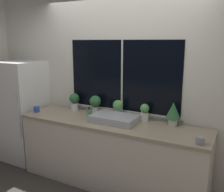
# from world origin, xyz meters

# --- Properties ---
(wall_back) EXTENTS (8.00, 0.09, 2.70)m
(wall_back) POSITION_xyz_m (0.00, 0.69, 1.35)
(wall_back) COLOR silver
(wall_back) RESTS_ON ground_plane
(wall_left) EXTENTS (0.06, 7.00, 2.70)m
(wall_left) POSITION_xyz_m (-2.29, 1.50, 1.35)
(wall_left) COLOR silver
(wall_left) RESTS_ON ground_plane
(counter) EXTENTS (2.58, 0.65, 0.89)m
(counter) POSITION_xyz_m (0.00, 0.31, 0.45)
(counter) COLOR beige
(counter) RESTS_ON ground_plane
(refrigerator) EXTENTS (0.67, 0.66, 1.62)m
(refrigerator) POSITION_xyz_m (-1.67, 0.35, 0.81)
(refrigerator) COLOR silver
(refrigerator) RESTS_ON ground_plane
(sink) EXTENTS (0.60, 0.43, 0.26)m
(sink) POSITION_xyz_m (0.05, 0.34, 0.94)
(sink) COLOR #ADADB2
(sink) RESTS_ON counter
(potted_plant_far_left) EXTENTS (0.15, 0.15, 0.26)m
(potted_plant_far_left) POSITION_xyz_m (-0.76, 0.55, 1.04)
(potted_plant_far_left) COLOR white
(potted_plant_far_left) RESTS_ON counter
(potted_plant_left) EXTENTS (0.17, 0.17, 0.27)m
(potted_plant_left) POSITION_xyz_m (-0.38, 0.55, 1.06)
(potted_plant_left) COLOR white
(potted_plant_left) RESTS_ON counter
(potted_plant_center) EXTENTS (0.14, 0.14, 0.24)m
(potted_plant_center) POSITION_xyz_m (-0.01, 0.55, 1.03)
(potted_plant_center) COLOR white
(potted_plant_center) RESTS_ON counter
(potted_plant_right) EXTENTS (0.12, 0.12, 0.23)m
(potted_plant_right) POSITION_xyz_m (0.38, 0.55, 1.02)
(potted_plant_right) COLOR white
(potted_plant_right) RESTS_ON counter
(potted_plant_far_right) EXTENTS (0.18, 0.18, 0.29)m
(potted_plant_far_right) POSITION_xyz_m (0.76, 0.55, 1.07)
(potted_plant_far_right) COLOR white
(potted_plant_far_right) RESTS_ON counter
(soap_bottle) EXTENTS (0.07, 0.07, 0.15)m
(soap_bottle) POSITION_xyz_m (-0.34, 0.33, 0.96)
(soap_bottle) COLOR #519E5B
(soap_bottle) RESTS_ON counter
(mug_blue) EXTENTS (0.09, 0.09, 0.08)m
(mug_blue) POSITION_xyz_m (-1.20, 0.21, 0.94)
(mug_blue) COLOR #3351AD
(mug_blue) RESTS_ON counter
(mug_grey) EXTENTS (0.09, 0.09, 0.08)m
(mug_grey) POSITION_xyz_m (1.16, 0.11, 0.93)
(mug_grey) COLOR gray
(mug_grey) RESTS_ON counter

